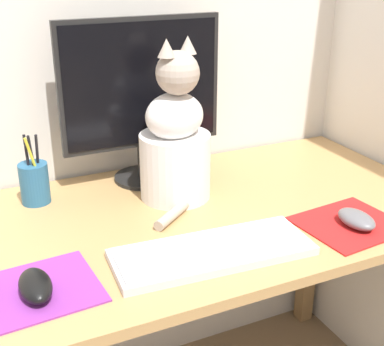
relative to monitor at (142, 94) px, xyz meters
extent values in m
cube|color=tan|center=(-0.03, -0.25, -0.26)|extent=(1.45, 0.69, 0.02)
cube|color=olive|center=(0.65, 0.06, -0.62)|extent=(0.05, 0.05, 0.70)
cylinder|color=black|center=(0.00, 0.00, -0.24)|extent=(0.17, 0.17, 0.01)
cylinder|color=black|center=(0.00, 0.00, -0.19)|extent=(0.04, 0.04, 0.09)
cube|color=black|center=(0.00, 0.00, 0.03)|extent=(0.44, 0.02, 0.34)
cube|color=black|center=(0.00, -0.01, 0.03)|extent=(0.42, 0.00, 0.32)
cube|color=silver|center=(-0.01, -0.45, -0.24)|extent=(0.43, 0.18, 0.02)
cube|color=white|center=(-0.01, -0.45, -0.22)|extent=(0.42, 0.16, 0.01)
cube|color=purple|center=(-0.37, -0.42, -0.24)|extent=(0.24, 0.21, 0.00)
cube|color=red|center=(0.34, -0.46, -0.24)|extent=(0.25, 0.22, 0.00)
ellipsoid|color=black|center=(-0.37, -0.43, -0.22)|extent=(0.06, 0.11, 0.04)
ellipsoid|color=slate|center=(0.35, -0.47, -0.22)|extent=(0.07, 0.10, 0.03)
cylinder|color=white|center=(0.03, -0.14, -0.16)|extent=(0.23, 0.23, 0.17)
ellipsoid|color=white|center=(0.03, -0.14, -0.03)|extent=(0.19, 0.17, 0.12)
sphere|color=#B2A393|center=(0.04, -0.15, 0.08)|extent=(0.13, 0.13, 0.11)
cone|color=#B2A393|center=(0.01, -0.16, 0.15)|extent=(0.05, 0.05, 0.04)
cone|color=#B2A393|center=(0.07, -0.14, 0.15)|extent=(0.05, 0.05, 0.04)
cylinder|color=#B2A393|center=(0.01, -0.23, -0.23)|extent=(0.20, 0.16, 0.03)
cylinder|color=#286089|center=(-0.30, -0.02, -0.19)|extent=(0.07, 0.07, 0.10)
cylinder|color=black|center=(-0.31, -0.02, -0.13)|extent=(0.01, 0.02, 0.14)
cylinder|color=black|center=(-0.29, -0.02, -0.13)|extent=(0.01, 0.03, 0.14)
cylinder|color=black|center=(-0.30, -0.03, -0.13)|extent=(0.02, 0.01, 0.14)
cylinder|color=yellow|center=(-0.30, -0.04, -0.13)|extent=(0.04, 0.01, 0.14)
camera|label=1|loc=(-0.46, -1.31, 0.35)|focal=50.00mm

